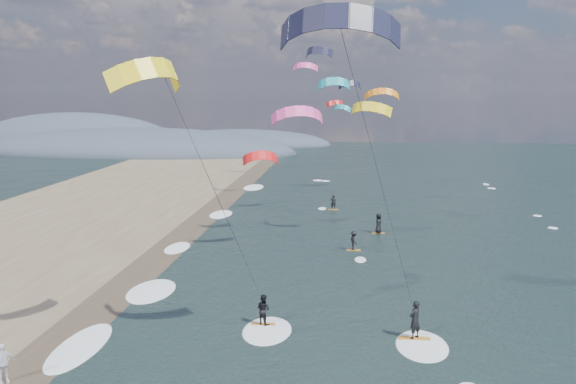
{
  "coord_description": "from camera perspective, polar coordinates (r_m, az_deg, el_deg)",
  "views": [
    {
      "loc": [
        2.45,
        -23.03,
        12.73
      ],
      "look_at": [
        -1.0,
        12.0,
        7.0
      ],
      "focal_mm": 40.0,
      "sensor_mm": 36.0,
      "label": 1
    }
  ],
  "objects": [
    {
      "name": "coastal_hills",
      "position": [
        139.76,
        -14.21,
        3.74
      ],
      "size": [
        80.0,
        41.0,
        15.0
      ],
      "color": "#3D4756",
      "rests_on": "ground"
    },
    {
      "name": "beach_walker",
      "position": [
        31.41,
        -24.05,
        -13.74
      ],
      "size": [
        1.09,
        0.98,
        1.78
      ],
      "primitive_type": "imported",
      "rotation": [
        0.0,
        0.0,
        0.65
      ],
      "color": "silver",
      "rests_on": "ground"
    },
    {
      "name": "wet_sand_strip",
      "position": [
        38.24,
        -17.25,
        -10.63
      ],
      "size": [
        3.0,
        240.0,
        0.0
      ],
      "primitive_type": "cube",
      "color": "#382D23",
      "rests_on": "ground"
    },
    {
      "name": "kitesurfer_near_a",
      "position": [
        26.62,
        5.95,
        9.52
      ],
      "size": [
        8.06,
        8.48,
        16.42
      ],
      "color": "#BC7321",
      "rests_on": "ground"
    },
    {
      "name": "bg_kite_field",
      "position": [
        75.25,
        4.19,
        8.82
      ],
      "size": [
        14.76,
        68.18,
        10.89
      ],
      "color": "orange",
      "rests_on": "ground"
    },
    {
      "name": "shoreline_surf",
      "position": [
        42.02,
        -13.2,
        -8.64
      ],
      "size": [
        2.4,
        79.4,
        0.11
      ],
      "color": "white",
      "rests_on": "ground"
    },
    {
      "name": "kitesurfer_near_b",
      "position": [
        29.65,
        -7.93,
        2.75
      ],
      "size": [
        6.74,
        9.28,
        14.56
      ],
      "color": "#BC7321",
      "rests_on": "ground"
    },
    {
      "name": "far_kitesurfers",
      "position": [
        56.45,
        6.41,
        -2.98
      ],
      "size": [
        5.41,
        17.88,
        1.79
      ],
      "color": "#BC7321",
      "rests_on": "ground"
    }
  ]
}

